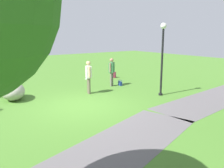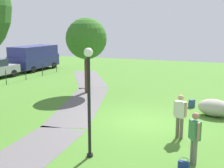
{
  "view_description": "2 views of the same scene",
  "coord_description": "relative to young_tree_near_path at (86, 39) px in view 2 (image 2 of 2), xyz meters",
  "views": [
    {
      "loc": [
        4.5,
        8.28,
        2.97
      ],
      "look_at": [
        -0.17,
        1.88,
        1.27
      ],
      "focal_mm": 37.48,
      "sensor_mm": 36.0,
      "label": 1
    },
    {
      "loc": [
        -11.97,
        -3.33,
        4.1
      ],
      "look_at": [
        1.07,
        1.96,
        1.35
      ],
      "focal_mm": 47.27,
      "sensor_mm": 36.0,
      "label": 2
    }
  ],
  "objects": [
    {
      "name": "lawn_boulder",
      "position": [
        -2.35,
        -7.78,
        -2.95
      ],
      "size": [
        1.33,
        1.72,
        0.8
      ],
      "color": "#9D9D8A",
      "rests_on": "ground"
    },
    {
      "name": "young_tree_near_path",
      "position": [
        0.0,
        0.0,
        0.0
      ],
      "size": [
        2.53,
        2.53,
        4.64
      ],
      "color": "#533624",
      "rests_on": "ground"
    },
    {
      "name": "passerby_on_path",
      "position": [
        -5.73,
        -6.74,
        -2.39
      ],
      "size": [
        0.33,
        0.5,
        1.66
      ],
      "color": "#665B49",
      "rests_on": "ground"
    },
    {
      "name": "woman_with_handbag",
      "position": [
        -7.71,
        -7.49,
        -2.42
      ],
      "size": [
        0.45,
        0.4,
        1.62
      ],
      "color": "#6C6A5B",
      "rests_on": "ground"
    },
    {
      "name": "handbag_on_grass",
      "position": [
        -8.17,
        -7.28,
        -3.21
      ],
      "size": [
        0.33,
        0.34,
        0.31
      ],
      "color": "navy",
      "rests_on": "ground"
    },
    {
      "name": "backpack_by_boulder",
      "position": [
        -1.14,
        -6.61,
        -3.16
      ],
      "size": [
        0.34,
        0.35,
        0.4
      ],
      "color": "navy",
      "rests_on": "ground"
    },
    {
      "name": "lamp_post",
      "position": [
        -8.42,
        -4.35,
        -1.2
      ],
      "size": [
        0.28,
        0.28,
        3.48
      ],
      "color": "black",
      "rests_on": "ground"
    },
    {
      "name": "footpath_segment_mid",
      "position": [
        -2.58,
        -1.02,
        -3.35
      ],
      "size": [
        8.24,
        4.23,
        0.01
      ],
      "color": "#5D585A",
      "rests_on": "ground"
    },
    {
      "name": "footpath_segment_far",
      "position": [
        4.65,
        2.24,
        -3.35
      ],
      "size": [
        7.87,
        5.93,
        0.01
      ],
      "color": "#5D585A",
      "rests_on": "ground"
    },
    {
      "name": "delivery_van",
      "position": [
        6.91,
        9.15,
        -2.08
      ],
      "size": [
        5.19,
        2.51,
        2.3
      ],
      "color": "navy",
      "rests_on": "ground"
    },
    {
      "name": "ground_plane",
      "position": [
        -4.38,
        -5.01,
        -3.35
      ],
      "size": [
        48.0,
        48.0,
        0.0
      ],
      "primitive_type": "plane",
      "color": "#457629"
    }
  ]
}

